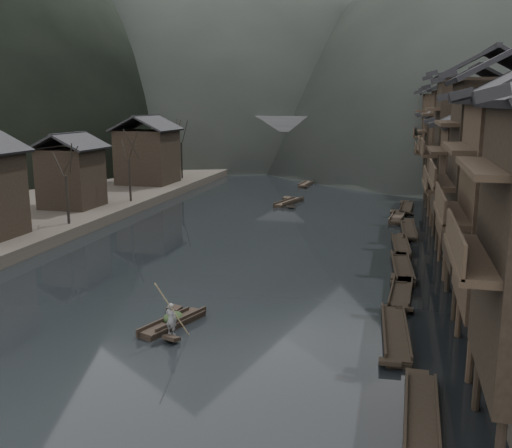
% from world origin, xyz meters
% --- Properties ---
extents(water, '(300.00, 300.00, 0.00)m').
position_xyz_m(water, '(0.00, 0.00, 0.00)').
color(water, black).
rests_on(water, ground).
extents(left_bank, '(40.00, 200.00, 1.20)m').
position_xyz_m(left_bank, '(-35.00, 40.00, 0.60)').
color(left_bank, '#2D2823').
rests_on(left_bank, ground).
extents(stilt_houses, '(9.00, 67.60, 15.40)m').
position_xyz_m(stilt_houses, '(17.28, 19.29, 8.72)').
color(stilt_houses, black).
rests_on(stilt_houses, ground).
extents(left_houses, '(8.10, 53.20, 8.73)m').
position_xyz_m(left_houses, '(-20.50, 20.12, 5.66)').
color(left_houses, black).
rests_on(left_houses, left_bank).
extents(bare_trees, '(3.90, 60.82, 7.80)m').
position_xyz_m(bare_trees, '(-17.00, 15.07, 6.35)').
color(bare_trees, black).
rests_on(bare_trees, left_bank).
extents(moored_sampans, '(2.54, 49.76, 0.47)m').
position_xyz_m(moored_sampans, '(11.71, 15.51, 0.20)').
color(moored_sampans, black).
rests_on(moored_sampans, water).
extents(midriver_boats, '(2.56, 20.56, 0.45)m').
position_xyz_m(midriver_boats, '(-0.96, 42.83, 0.20)').
color(midriver_boats, black).
rests_on(midriver_boats, water).
extents(stone_bridge, '(40.00, 6.00, 9.00)m').
position_xyz_m(stone_bridge, '(-0.00, 72.00, 5.11)').
color(stone_bridge, '#4C4C4F').
rests_on(stone_bridge, ground).
extents(hero_sampan, '(2.29, 4.54, 0.43)m').
position_xyz_m(hero_sampan, '(0.23, -0.74, 0.20)').
color(hero_sampan, black).
rests_on(hero_sampan, water).
extents(cargo_heap, '(1.00, 1.31, 0.60)m').
position_xyz_m(cargo_heap, '(0.15, -0.55, 0.73)').
color(cargo_heap, black).
rests_on(cargo_heap, hero_sampan).
extents(boatman, '(0.65, 0.49, 1.62)m').
position_xyz_m(boatman, '(0.77, -2.24, 1.24)').
color(boatman, slate).
rests_on(boatman, hero_sampan).
extents(bamboo_pole, '(1.22, 1.84, 3.53)m').
position_xyz_m(bamboo_pole, '(0.97, -2.24, 3.81)').
color(bamboo_pole, '#8C7A51').
rests_on(bamboo_pole, boatman).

